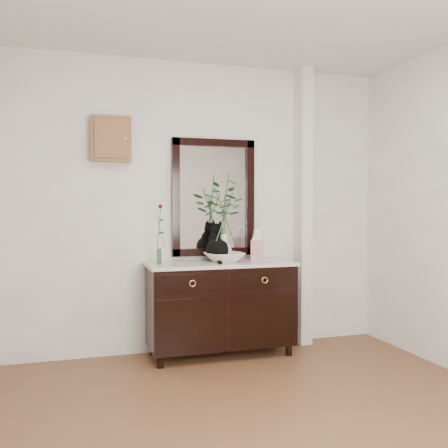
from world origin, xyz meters
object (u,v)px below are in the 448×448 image
object	(u,v)px
lotus_bowl	(224,257)
cat	(218,242)
sideboard	(221,303)
ginger_jar	(257,244)

from	to	relation	value
lotus_bowl	cat	bearing A→B (deg)	134.36
sideboard	cat	xyz separation A→B (m)	(-0.01, 0.06, 0.56)
cat	ginger_jar	distance (m)	0.37
lotus_bowl	ginger_jar	world-z (taller)	ginger_jar
lotus_bowl	ginger_jar	xyz separation A→B (m)	(0.32, 0.01, 0.11)
sideboard	ginger_jar	size ratio (longest dim) A/B	4.25
sideboard	lotus_bowl	world-z (taller)	lotus_bowl
cat	ginger_jar	world-z (taller)	cat
cat	sideboard	bearing A→B (deg)	-78.55
sideboard	cat	size ratio (longest dim) A/B	3.71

